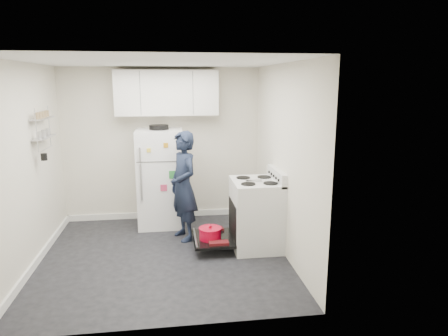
{
  "coord_description": "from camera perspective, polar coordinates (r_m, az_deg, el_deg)",
  "views": [
    {
      "loc": [
        0.11,
        -5.0,
        2.26
      ],
      "look_at": [
        0.89,
        0.57,
        1.05
      ],
      "focal_mm": 32.0,
      "sensor_mm": 36.0,
      "label": 1
    }
  ],
  "objects": [
    {
      "name": "refrigerator",
      "position": [
        6.43,
        -9.05,
        -1.35
      ],
      "size": [
        0.72,
        0.74,
        1.61
      ],
      "color": "white",
      "rests_on": "ground"
    },
    {
      "name": "wall_shelf_rack",
      "position": [
        5.76,
        -24.44,
        5.23
      ],
      "size": [
        0.14,
        0.6,
        0.61
      ],
      "color": "#B2B2B7",
      "rests_on": "room"
    },
    {
      "name": "upper_cabinets",
      "position": [
        6.43,
        -8.17,
        10.59
      ],
      "size": [
        1.6,
        0.33,
        0.7
      ],
      "primitive_type": "cube",
      "color": "silver",
      "rests_on": "room"
    },
    {
      "name": "person",
      "position": [
        5.78,
        -5.81,
        -2.59
      ],
      "size": [
        0.57,
        0.68,
        1.59
      ],
      "primitive_type": "imported",
      "rotation": [
        0.0,
        0.0,
        -1.18
      ],
      "color": "#161D31",
      "rests_on": "ground"
    },
    {
      "name": "room",
      "position": [
        5.14,
        -9.32,
        0.17
      ],
      "size": [
        3.21,
        3.21,
        2.51
      ],
      "color": "black",
      "rests_on": "ground"
    },
    {
      "name": "open_oven_door",
      "position": [
        5.56,
        -1.77,
        -9.67
      ],
      "size": [
        0.55,
        0.7,
        0.23
      ],
      "color": "black",
      "rests_on": "ground"
    },
    {
      "name": "electric_range",
      "position": [
        5.57,
        4.46,
        -6.65
      ],
      "size": [
        0.66,
        0.76,
        1.1
      ],
      "color": "silver",
      "rests_on": "ground"
    }
  ]
}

